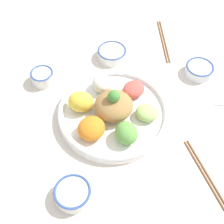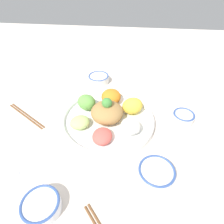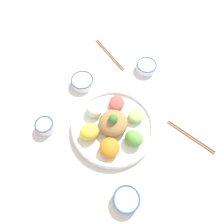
{
  "view_description": "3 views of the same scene",
  "coord_description": "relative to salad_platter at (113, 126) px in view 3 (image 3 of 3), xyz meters",
  "views": [
    {
      "loc": [
        -0.37,
        0.5,
        0.82
      ],
      "look_at": [
        -0.04,
        0.07,
        0.09
      ],
      "focal_mm": 50.0,
      "sensor_mm": 36.0,
      "label": 1
    },
    {
      "loc": [
        0.06,
        -0.5,
        0.52
      ],
      "look_at": [
        0.01,
        0.06,
        0.02
      ],
      "focal_mm": 30.0,
      "sensor_mm": 36.0,
      "label": 2
    },
    {
      "loc": [
        -0.04,
        0.39,
        0.88
      ],
      "look_at": [
        0.0,
        -0.01,
        0.09
      ],
      "focal_mm": 35.0,
      "sensor_mm": 36.0,
      "label": 3
    }
  ],
  "objects": [
    {
      "name": "chopsticks_pair_far",
      "position": [
        0.06,
        -0.42,
        -0.03
      ],
      "size": [
        0.17,
        0.2,
        0.01
      ],
      "rotation": [
        0.0,
        0.0,
        2.29
      ],
      "color": "brown",
      "rests_on": "ground_plane"
    },
    {
      "name": "salad_platter",
      "position": [
        0.0,
        0.0,
        0.0
      ],
      "size": [
        0.36,
        0.36,
        0.12
      ],
      "color": "white",
      "rests_on": "ground_plane"
    },
    {
      "name": "chopsticks_pair_near",
      "position": [
        -0.33,
        -0.0,
        -0.03
      ],
      "size": [
        0.2,
        0.14,
        0.01
      ],
      "rotation": [
        0.0,
        0.0,
        5.72
      ],
      "color": "brown",
      "rests_on": "ground_plane"
    },
    {
      "name": "sauce_bowl_dark",
      "position": [
        0.17,
        -0.22,
        -0.01
      ],
      "size": [
        0.11,
        0.11,
        0.04
      ],
      "color": "white",
      "rests_on": "ground_plane"
    },
    {
      "name": "ground_plane",
      "position": [
        0.01,
        -0.03,
        -0.03
      ],
      "size": [
        2.4,
        2.4,
        0.0
      ],
      "primitive_type": "plane",
      "color": "silver"
    },
    {
      "name": "rice_bowl_blue",
      "position": [
        0.29,
        0.03,
        -0.0
      ],
      "size": [
        0.08,
        0.08,
        0.05
      ],
      "color": "white",
      "rests_on": "ground_plane"
    },
    {
      "name": "serving_spoon_main",
      "position": [
        -0.24,
        -0.25,
        -0.03
      ],
      "size": [
        0.12,
        0.08,
        0.01
      ],
      "rotation": [
        0.0,
        0.0,
        3.65
      ],
      "color": "silver",
      "rests_on": "ground_plane"
    },
    {
      "name": "rice_bowl_plain",
      "position": [
        -0.13,
        -0.34,
        -0.01
      ],
      "size": [
        0.1,
        0.1,
        0.04
      ],
      "color": "white",
      "rests_on": "ground_plane"
    },
    {
      "name": "sauce_bowl_red",
      "position": [
        -0.08,
        0.28,
        -0.01
      ],
      "size": [
        0.1,
        0.1,
        0.04
      ],
      "color": "white",
      "rests_on": "ground_plane"
    }
  ]
}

